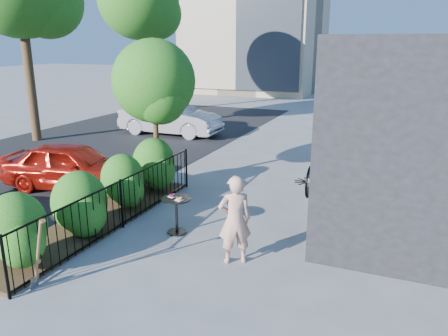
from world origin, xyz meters
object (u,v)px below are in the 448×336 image
at_px(street_tree_far, 139,3).
at_px(car_silver, 170,118).
at_px(patio_tree, 155,87).
at_px(woman, 235,220).
at_px(cafe_table, 176,209).
at_px(car_red, 72,166).
at_px(shovel, 37,258).

distance_m(street_tree_far, car_silver, 8.33).
bearing_deg(patio_tree, woman, -42.60).
xyz_separation_m(patio_tree, woman, (3.54, -3.26, -1.94)).
xyz_separation_m(cafe_table, car_silver, (-5.22, 8.96, 0.20)).
bearing_deg(woman, patio_tree, -75.16).
bearing_deg(patio_tree, car_silver, 117.01).
bearing_deg(cafe_table, patio_tree, 127.52).
height_order(car_red, car_silver, car_silver).
relative_size(street_tree_far, cafe_table, 10.05).
xyz_separation_m(street_tree_far, cafe_table, (9.65, -13.74, -5.38)).
distance_m(cafe_table, woman, 1.77).
relative_size(street_tree_far, shovel, 6.41).
bearing_deg(woman, cafe_table, -56.75).
bearing_deg(cafe_table, woman, -24.19).
height_order(shovel, car_red, car_red).
xyz_separation_m(woman, car_silver, (-6.81, 9.67, -0.09)).
distance_m(woman, car_red, 6.04).
bearing_deg(shovel, patio_tree, 100.39).
bearing_deg(car_silver, woman, -145.08).
height_order(patio_tree, street_tree_far, street_tree_far).
height_order(street_tree_far, shovel, street_tree_far).
bearing_deg(car_red, cafe_table, -120.14).
bearing_deg(shovel, car_silver, 109.86).
height_order(patio_tree, car_silver, patio_tree).
bearing_deg(street_tree_far, car_silver, -47.20).
relative_size(car_red, car_silver, 0.84).
bearing_deg(street_tree_far, shovel, -62.33).
distance_m(patio_tree, cafe_table, 3.90).
bearing_deg(shovel, street_tree_far, 117.67).
distance_m(street_tree_far, car_red, 14.48).
distance_m(car_red, car_silver, 7.57).
relative_size(cafe_table, shovel, 0.64).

